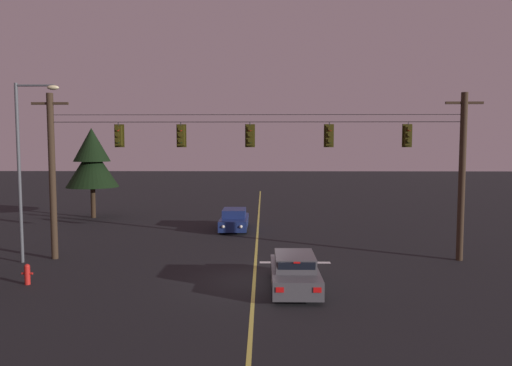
# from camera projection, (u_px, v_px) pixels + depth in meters

# --- Properties ---
(ground_plane) EXTENTS (180.00, 180.00, 0.00)m
(ground_plane) POSITION_uv_depth(u_px,v_px,m) (254.00, 281.00, 19.18)
(ground_plane) COLOR black
(lane_centre_stripe) EXTENTS (0.14, 60.00, 0.01)m
(lane_centre_stripe) POSITION_uv_depth(u_px,v_px,m) (257.00, 236.00, 28.88)
(lane_centre_stripe) COLOR #D1C64C
(lane_centre_stripe) RESTS_ON ground
(stop_bar_paint) EXTENTS (3.40, 0.36, 0.01)m
(stop_bar_paint) POSITION_uv_depth(u_px,v_px,m) (295.00, 262.00, 22.27)
(stop_bar_paint) COLOR silver
(stop_bar_paint) RESTS_ON ground
(signal_span_assembly) EXTENTS (21.79, 0.32, 8.15)m
(signal_span_assembly) POSITION_uv_depth(u_px,v_px,m) (256.00, 174.00, 22.58)
(signal_span_assembly) COLOR #38281C
(signal_span_assembly) RESTS_ON ground
(traffic_light_leftmost) EXTENTS (0.48, 0.41, 1.22)m
(traffic_light_leftmost) POSITION_uv_depth(u_px,v_px,m) (118.00, 136.00, 22.53)
(traffic_light_leftmost) COLOR black
(traffic_light_left_inner) EXTENTS (0.48, 0.41, 1.22)m
(traffic_light_left_inner) POSITION_uv_depth(u_px,v_px,m) (181.00, 136.00, 22.48)
(traffic_light_left_inner) COLOR black
(traffic_light_centre) EXTENTS (0.48, 0.41, 1.22)m
(traffic_light_centre) POSITION_uv_depth(u_px,v_px,m) (250.00, 136.00, 22.42)
(traffic_light_centre) COLOR black
(traffic_light_right_inner) EXTENTS (0.48, 0.41, 1.22)m
(traffic_light_right_inner) POSITION_uv_depth(u_px,v_px,m) (329.00, 136.00, 22.36)
(traffic_light_right_inner) COLOR black
(traffic_light_rightmost) EXTENTS (0.48, 0.41, 1.22)m
(traffic_light_rightmost) POSITION_uv_depth(u_px,v_px,m) (408.00, 135.00, 22.30)
(traffic_light_rightmost) COLOR black
(car_waiting_near_lane) EXTENTS (1.80, 4.33, 1.39)m
(car_waiting_near_lane) POSITION_uv_depth(u_px,v_px,m) (294.00, 272.00, 18.12)
(car_waiting_near_lane) COLOR #4C4C51
(car_waiting_near_lane) RESTS_ON ground
(car_oncoming_lead) EXTENTS (1.80, 4.42, 1.39)m
(car_oncoming_lead) POSITION_uv_depth(u_px,v_px,m) (234.00, 220.00, 31.23)
(car_oncoming_lead) COLOR navy
(car_oncoming_lead) RESTS_ON ground
(street_lamp_corner) EXTENTS (2.11, 0.30, 8.53)m
(street_lamp_corner) POSITION_uv_depth(u_px,v_px,m) (25.00, 157.00, 21.92)
(street_lamp_corner) COLOR #4C4F54
(street_lamp_corner) RESTS_ON ground
(tree_verge_near) EXTENTS (4.03, 4.03, 7.05)m
(tree_verge_near) POSITION_uv_depth(u_px,v_px,m) (92.00, 161.00, 36.27)
(tree_verge_near) COLOR #332316
(tree_verge_near) RESTS_ON ground
(fire_hydrant) EXTENTS (0.44, 0.22, 0.84)m
(fire_hydrant) POSITION_uv_depth(u_px,v_px,m) (27.00, 274.00, 18.67)
(fire_hydrant) COLOR red
(fire_hydrant) RESTS_ON ground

